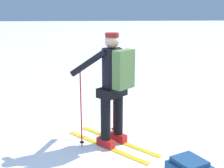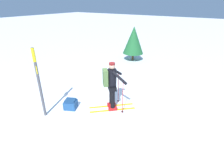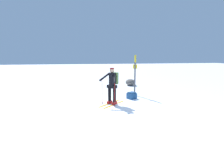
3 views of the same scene
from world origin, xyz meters
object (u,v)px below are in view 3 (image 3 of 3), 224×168
Objects in this scene: trail_marker at (135,72)px; rock_boulder at (131,82)px; skier at (112,84)px; dropped_backpack at (132,96)px.

trail_marker is 2.62× the size of rock_boulder.
dropped_backpack is (-0.81, 1.22, -0.82)m from skier.
trail_marker is (-1.60, 1.64, 0.38)m from skier.
trail_marker reaches higher than rock_boulder.
dropped_backpack is 4.25m from rock_boulder.
skier reaches higher than dropped_backpack.
rock_boulder is at bearing 163.99° from dropped_backpack.
dropped_backpack is at bearing -27.95° from trail_marker.
skier is at bearing -56.47° from dropped_backpack.
trail_marker is at bearing -12.88° from rock_boulder.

